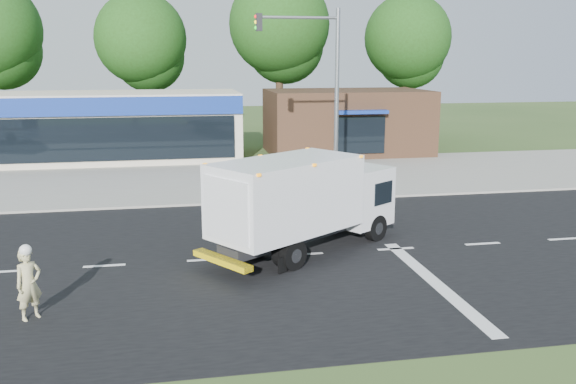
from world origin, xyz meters
name	(u,v)px	position (x,y,z in m)	size (l,w,h in m)	color
ground	(304,255)	(0.00, 0.00, 0.00)	(120.00, 120.00, 0.00)	#385123
road_asphalt	(304,254)	(0.00, 0.00, 0.00)	(60.00, 14.00, 0.02)	black
sidewalk	(266,196)	(0.00, 8.20, 0.06)	(60.00, 2.40, 0.12)	gray
parking_apron	(250,173)	(0.00, 14.00, 0.01)	(60.00, 9.00, 0.02)	gray
lane_markings	(358,266)	(1.35, -1.35, 0.02)	(55.20, 7.00, 0.01)	silver
ems_box_truck	(303,198)	(0.03, 0.26, 1.76)	(6.88, 5.67, 3.06)	black
emergency_worker	(29,283)	(-7.27, -3.51, 0.89)	(0.74, 0.71, 1.82)	#C4B982
retail_strip_mall	(86,127)	(-9.00, 19.93, 2.01)	(18.00, 6.20, 4.00)	beige
brown_storefront	(347,122)	(7.00, 19.98, 2.00)	(10.00, 6.70, 4.00)	#382316
traffic_signal_pole	(322,84)	(2.35, 7.60, 4.92)	(3.51, 0.25, 8.00)	gray
background_trees	(213,38)	(-0.85, 28.16, 7.38)	(36.77, 7.39, 12.10)	#332114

